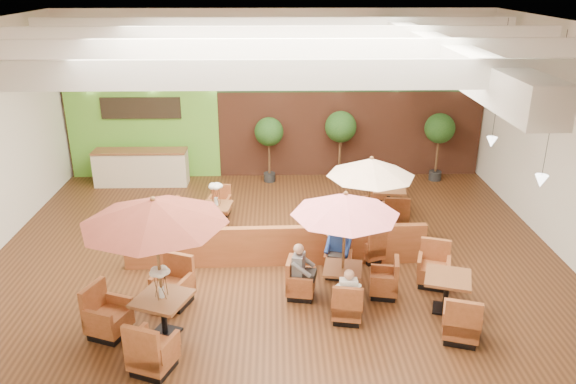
{
  "coord_description": "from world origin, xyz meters",
  "views": [
    {
      "loc": [
        0.01,
        -12.35,
        6.59
      ],
      "look_at": [
        0.3,
        0.5,
        1.5
      ],
      "focal_mm": 35.0,
      "sensor_mm": 36.0,
      "label": 1
    }
  ],
  "objects_px": {
    "table_3": "(209,213)",
    "booth_divider": "(276,246)",
    "diner_1": "(338,246)",
    "diner_3": "(374,232)",
    "topiary_2": "(439,131)",
    "service_counter": "(141,168)",
    "table_2": "(368,182)",
    "topiary_0": "(269,134)",
    "table_4": "(446,294)",
    "diner_4": "(374,232)",
    "table_0": "(152,240)",
    "diner_0": "(348,289)",
    "table_1": "(345,226)",
    "diner_2": "(301,266)",
    "table_5": "(388,201)",
    "topiary_1": "(341,130)"
  },
  "relations": [
    {
      "from": "table_3",
      "to": "booth_divider",
      "type": "bearing_deg",
      "value": -41.26
    },
    {
      "from": "diner_1",
      "to": "diner_3",
      "type": "relative_size",
      "value": 0.97
    },
    {
      "from": "booth_divider",
      "to": "topiary_2",
      "type": "xyz_separation_m",
      "value": [
        5.36,
        5.75,
        1.21
      ]
    },
    {
      "from": "service_counter",
      "to": "diner_1",
      "type": "relative_size",
      "value": 3.68
    },
    {
      "from": "table_2",
      "to": "topiary_0",
      "type": "bearing_deg",
      "value": 96.03
    },
    {
      "from": "table_4",
      "to": "diner_4",
      "type": "bearing_deg",
      "value": 135.62
    },
    {
      "from": "booth_divider",
      "to": "table_0",
      "type": "relative_size",
      "value": 2.37
    },
    {
      "from": "booth_divider",
      "to": "diner_0",
      "type": "height_order",
      "value": "diner_0"
    },
    {
      "from": "table_1",
      "to": "topiary_2",
      "type": "xyz_separation_m",
      "value": [
        3.95,
        7.19,
        0.02
      ]
    },
    {
      "from": "table_0",
      "to": "topiary_2",
      "type": "height_order",
      "value": "table_0"
    },
    {
      "from": "table_0",
      "to": "diner_4",
      "type": "height_order",
      "value": "table_0"
    },
    {
      "from": "service_counter",
      "to": "diner_2",
      "type": "distance_m",
      "value": 8.55
    },
    {
      "from": "diner_1",
      "to": "topiary_2",
      "type": "bearing_deg",
      "value": -102.52
    },
    {
      "from": "table_5",
      "to": "table_3",
      "type": "bearing_deg",
      "value": -163.02
    },
    {
      "from": "diner_0",
      "to": "diner_1",
      "type": "height_order",
      "value": "diner_1"
    },
    {
      "from": "topiary_0",
      "to": "diner_2",
      "type": "height_order",
      "value": "topiary_0"
    },
    {
      "from": "table_0",
      "to": "table_5",
      "type": "relative_size",
      "value": 1.07
    },
    {
      "from": "diner_0",
      "to": "table_2",
      "type": "bearing_deg",
      "value": 76.42
    },
    {
      "from": "table_2",
      "to": "diner_3",
      "type": "height_order",
      "value": "table_2"
    },
    {
      "from": "diner_2",
      "to": "diner_0",
      "type": "bearing_deg",
      "value": 58.54
    },
    {
      "from": "table_4",
      "to": "topiary_1",
      "type": "bearing_deg",
      "value": 117.68
    },
    {
      "from": "table_0",
      "to": "diner_2",
      "type": "distance_m",
      "value": 3.31
    },
    {
      "from": "table_2",
      "to": "table_3",
      "type": "distance_m",
      "value": 4.44
    },
    {
      "from": "topiary_2",
      "to": "diner_3",
      "type": "bearing_deg",
      "value": -118.46
    },
    {
      "from": "diner_1",
      "to": "diner_3",
      "type": "xyz_separation_m",
      "value": [
        0.92,
        0.71,
        0.01
      ]
    },
    {
      "from": "topiary_0",
      "to": "diner_0",
      "type": "bearing_deg",
      "value": -78.63
    },
    {
      "from": "service_counter",
      "to": "booth_divider",
      "type": "height_order",
      "value": "service_counter"
    },
    {
      "from": "table_0",
      "to": "diner_4",
      "type": "bearing_deg",
      "value": 53.41
    },
    {
      "from": "table_4",
      "to": "table_5",
      "type": "height_order",
      "value": "table_5"
    },
    {
      "from": "service_counter",
      "to": "table_0",
      "type": "bearing_deg",
      "value": -75.39
    },
    {
      "from": "table_5",
      "to": "booth_divider",
      "type": "bearing_deg",
      "value": -130.27
    },
    {
      "from": "topiary_1",
      "to": "booth_divider",
      "type": "bearing_deg",
      "value": -110.24
    },
    {
      "from": "table_2",
      "to": "topiary_2",
      "type": "bearing_deg",
      "value": 35.0
    },
    {
      "from": "topiary_1",
      "to": "table_3",
      "type": "bearing_deg",
      "value": -137.18
    },
    {
      "from": "table_5",
      "to": "diner_0",
      "type": "bearing_deg",
      "value": -101.61
    },
    {
      "from": "topiary_2",
      "to": "diner_3",
      "type": "height_order",
      "value": "topiary_2"
    },
    {
      "from": "booth_divider",
      "to": "diner_3",
      "type": "distance_m",
      "value": 2.36
    },
    {
      "from": "service_counter",
      "to": "diner_0",
      "type": "distance_m",
      "value": 9.8
    },
    {
      "from": "table_0",
      "to": "table_4",
      "type": "xyz_separation_m",
      "value": [
        5.74,
        0.72,
        -1.66
      ]
    },
    {
      "from": "table_1",
      "to": "table_5",
      "type": "distance_m",
      "value": 4.92
    },
    {
      "from": "topiary_1",
      "to": "diner_3",
      "type": "bearing_deg",
      "value": -87.77
    },
    {
      "from": "diner_1",
      "to": "diner_4",
      "type": "xyz_separation_m",
      "value": [
        0.92,
        0.71,
        0.01
      ]
    },
    {
      "from": "booth_divider",
      "to": "diner_0",
      "type": "bearing_deg",
      "value": -60.25
    },
    {
      "from": "diner_0",
      "to": "table_3",
      "type": "bearing_deg",
      "value": 127.2
    },
    {
      "from": "service_counter",
      "to": "table_2",
      "type": "bearing_deg",
      "value": -34.05
    },
    {
      "from": "topiary_0",
      "to": "topiary_2",
      "type": "bearing_deg",
      "value": 0.0
    },
    {
      "from": "table_5",
      "to": "topiary_0",
      "type": "relative_size",
      "value": 1.29
    },
    {
      "from": "topiary_0",
      "to": "topiary_1",
      "type": "distance_m",
      "value": 2.34
    },
    {
      "from": "service_counter",
      "to": "table_5",
      "type": "bearing_deg",
      "value": -18.87
    },
    {
      "from": "topiary_0",
      "to": "topiary_2",
      "type": "xyz_separation_m",
      "value": [
        5.58,
        0.0,
        0.07
      ]
    }
  ]
}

